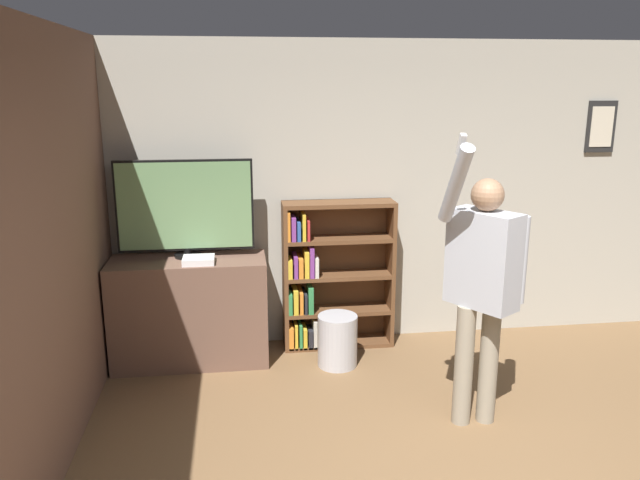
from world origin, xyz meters
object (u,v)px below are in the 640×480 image
game_console (199,260)px  person (482,278)px  waste_bin (337,340)px  television (185,208)px  bookshelf (328,277)px

game_console → person: (1.94, -1.15, 0.13)m
waste_bin → television: bearing=165.1°
television → person: bearing=-33.6°
game_console → person: size_ratio=0.12×
television → game_console: size_ratio=4.41×
bookshelf → person: 1.73m
person → waste_bin: bearing=-175.2°
game_console → bookshelf: (1.11, 0.31, -0.29)m
bookshelf → television: bearing=-175.0°
waste_bin → game_console: bearing=173.6°
game_console → television: bearing=116.6°
television → bookshelf: 1.39m
game_console → person: person is taller
game_console → person: bearing=-30.7°
person → waste_bin: (-0.81, 1.03, -0.84)m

